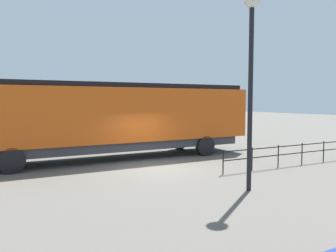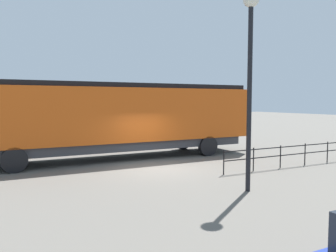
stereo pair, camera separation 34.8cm
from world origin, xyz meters
name	(u,v)px [view 1 (the left image)]	position (x,y,z in m)	size (l,w,h in m)	color
ground_plane	(157,169)	(0.00, 0.00, 0.00)	(120.00, 120.00, 0.00)	#666059
locomotive	(122,116)	(-3.39, -0.31, 2.23)	(3.18, 15.34, 3.95)	#D15114
lamp_post	(251,50)	(4.84, 1.09, 4.72)	(0.54, 0.54, 6.63)	black
platform_fence	(313,149)	(2.41, 7.43, 0.67)	(0.05, 11.14, 1.03)	black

